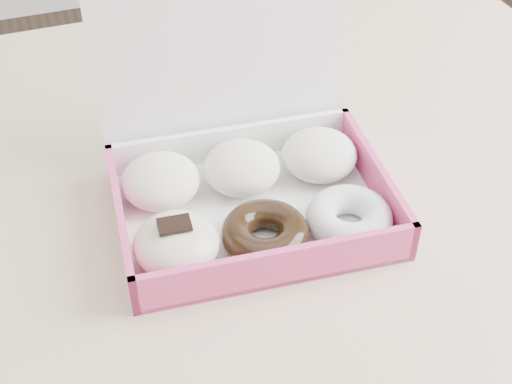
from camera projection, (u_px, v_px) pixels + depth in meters
name	position (u px, v px, depth m)	size (l,w,h in m)	color
table	(197.00, 208.00, 0.92)	(1.20, 0.80, 0.75)	tan
donut_box	(246.00, 184.00, 0.78)	(0.31, 0.27, 0.21)	white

